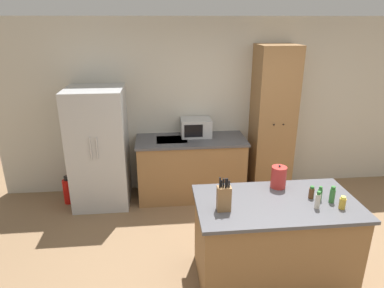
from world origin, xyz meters
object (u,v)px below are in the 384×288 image
(pantry_cabinet, at_px, (272,122))
(spice_bottle_amber_oil, at_px, (342,203))
(kettle, at_px, (279,177))
(microwave, at_px, (196,127))
(spice_bottle_pale_salt, at_px, (311,193))
(knife_block, at_px, (224,198))
(refrigerator, at_px, (99,148))
(spice_bottle_green_herb, at_px, (320,194))
(spice_bottle_tall_dark, at_px, (318,200))
(spice_bottle_short_red, at_px, (332,195))
(fire_extinguisher, at_px, (68,191))

(pantry_cabinet, distance_m, spice_bottle_amber_oil, 2.12)
(pantry_cabinet, height_order, kettle, pantry_cabinet)
(microwave, bearing_deg, spice_bottle_pale_salt, -64.84)
(knife_block, bearing_deg, spice_bottle_amber_oil, -4.40)
(refrigerator, relative_size, spice_bottle_green_herb, 11.57)
(pantry_cabinet, distance_m, spice_bottle_tall_dark, 2.10)
(spice_bottle_pale_salt, distance_m, kettle, 0.36)
(pantry_cabinet, xyz_separation_m, spice_bottle_short_red, (-0.05, -1.99, -0.14))
(pantry_cabinet, relative_size, knife_block, 6.64)
(spice_bottle_green_herb, bearing_deg, kettle, 135.01)
(refrigerator, bearing_deg, microwave, 7.45)
(spice_bottle_tall_dark, height_order, spice_bottle_pale_salt, spice_bottle_tall_dark)
(spice_bottle_pale_salt, bearing_deg, microwave, 115.16)
(spice_bottle_short_red, distance_m, kettle, 0.55)
(spice_bottle_short_red, height_order, kettle, kettle)
(spice_bottle_tall_dark, bearing_deg, microwave, 112.60)
(kettle, bearing_deg, pantry_cabinet, 74.18)
(spice_bottle_short_red, bearing_deg, spice_bottle_pale_salt, 148.67)
(knife_block, distance_m, kettle, 0.76)
(spice_bottle_tall_dark, xyz_separation_m, spice_bottle_green_herb, (0.09, 0.14, -0.01))
(spice_bottle_tall_dark, bearing_deg, knife_block, 176.47)
(knife_block, xyz_separation_m, spice_bottle_pale_salt, (0.90, 0.13, -0.07))
(refrigerator, relative_size, spice_bottle_pale_salt, 13.20)
(refrigerator, xyz_separation_m, spice_bottle_amber_oil, (2.52, -2.00, 0.11))
(spice_bottle_tall_dark, distance_m, spice_bottle_pale_salt, 0.19)
(microwave, relative_size, spice_bottle_green_herb, 3.03)
(microwave, bearing_deg, knife_block, -89.41)
(spice_bottle_green_herb, bearing_deg, spice_bottle_amber_oil, -51.14)
(pantry_cabinet, relative_size, microwave, 5.03)
(spice_bottle_green_herb, bearing_deg, pantry_cabinet, 85.53)
(microwave, xyz_separation_m, spice_bottle_green_herb, (0.98, -2.01, -0.08))
(pantry_cabinet, distance_m, spice_bottle_green_herb, 1.95)
(spice_bottle_amber_oil, xyz_separation_m, spice_bottle_pale_salt, (-0.20, 0.22, 0.00))
(spice_bottle_pale_salt, xyz_separation_m, fire_extinguisher, (-2.83, 1.78, -0.77))
(refrigerator, xyz_separation_m, knife_block, (1.42, -1.92, 0.18))
(knife_block, xyz_separation_m, spice_bottle_short_red, (1.06, 0.04, -0.05))
(spice_bottle_tall_dark, relative_size, spice_bottle_green_herb, 1.19)
(pantry_cabinet, bearing_deg, kettle, -105.82)
(microwave, relative_size, fire_extinguisher, 1.03)
(refrigerator, bearing_deg, spice_bottle_tall_dark, -40.67)
(spice_bottle_short_red, distance_m, spice_bottle_amber_oil, 0.13)
(spice_bottle_pale_salt, bearing_deg, spice_bottle_green_herb, -37.40)
(microwave, distance_m, spice_bottle_short_red, 2.33)
(spice_bottle_amber_oil, bearing_deg, spice_bottle_short_red, 108.18)
(spice_bottle_short_red, relative_size, kettle, 0.66)
(knife_block, bearing_deg, spice_bottle_pale_salt, 8.53)
(fire_extinguisher, bearing_deg, spice_bottle_amber_oil, -33.34)
(knife_block, bearing_deg, refrigerator, 126.52)
(spice_bottle_short_red, relative_size, spice_bottle_amber_oil, 1.34)
(spice_bottle_tall_dark, relative_size, kettle, 0.69)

